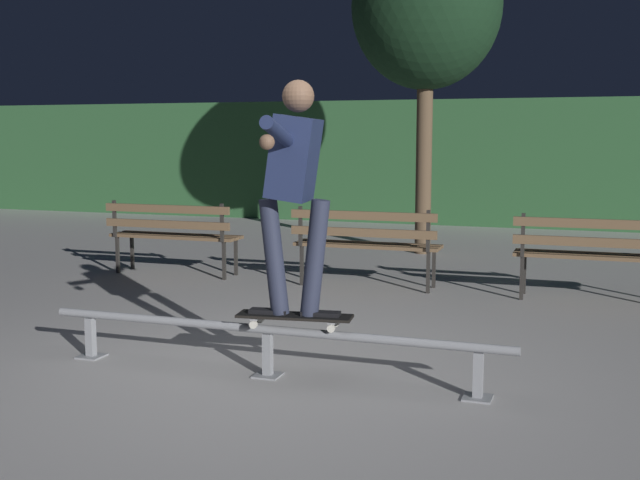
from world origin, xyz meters
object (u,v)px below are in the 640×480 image
object	(u,v)px
skateboarder	(294,178)
park_bench_right_center	(597,249)
grind_rail	(268,338)
skateboard	(295,317)
tree_behind_benches	(426,8)
park_bench_left_center	(365,239)
park_bench_leftmost	(172,230)

from	to	relation	value
skateboarder	park_bench_right_center	world-z (taller)	skateboarder
grind_rail	skateboard	distance (m)	0.26
skateboard	tree_behind_benches	bearing A→B (deg)	93.89
tree_behind_benches	grind_rail	bearing A→B (deg)	-88.00
skateboarder	tree_behind_benches	distance (m)	6.36
skateboard	park_bench_left_center	bearing A→B (deg)	97.87
park_bench_leftmost	tree_behind_benches	xyz separation A→B (m)	(2.41, 2.74, 2.81)
skateboarder	park_bench_left_center	size ratio (longest dim) A/B	0.97
skateboarder	park_bench_leftmost	xyz separation A→B (m)	(-2.82, 3.29, -0.83)
park_bench_left_center	park_bench_leftmost	bearing A→B (deg)	180.00
park_bench_left_center	tree_behind_benches	distance (m)	3.92
grind_rail	skateboarder	bearing A→B (deg)	0.11
grind_rail	park_bench_right_center	xyz separation A→B (m)	(2.11, 3.29, 0.27)
skateboard	skateboarder	world-z (taller)	skateboarder
park_bench_leftmost	park_bench_right_center	xyz separation A→B (m)	(4.73, 0.00, 0.00)
grind_rail	park_bench_leftmost	world-z (taller)	park_bench_leftmost
grind_rail	park_bench_left_center	distance (m)	3.31
skateboard	park_bench_left_center	world-z (taller)	park_bench_left_center
park_bench_left_center	grind_rail	bearing A→B (deg)	-85.56
grind_rail	park_bench_left_center	size ratio (longest dim) A/B	2.10
park_bench_leftmost	park_bench_right_center	distance (m)	4.73
park_bench_right_center	tree_behind_benches	size ratio (longest dim) A/B	0.36
park_bench_leftmost	tree_behind_benches	world-z (taller)	tree_behind_benches
grind_rail	park_bench_right_center	bearing A→B (deg)	57.38
grind_rail	tree_behind_benches	xyz separation A→B (m)	(-0.21, 6.03, 3.08)
park_bench_leftmost	park_bench_left_center	xyz separation A→B (m)	(2.36, 0.00, 0.00)
skateboard	park_bench_leftmost	size ratio (longest dim) A/B	0.50
park_bench_leftmost	tree_behind_benches	size ratio (longest dim) A/B	0.36
skateboard	park_bench_left_center	distance (m)	3.33
park_bench_leftmost	park_bench_right_center	world-z (taller)	same
skateboard	skateboarder	size ratio (longest dim) A/B	0.51
tree_behind_benches	park_bench_leftmost	bearing A→B (deg)	-131.36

